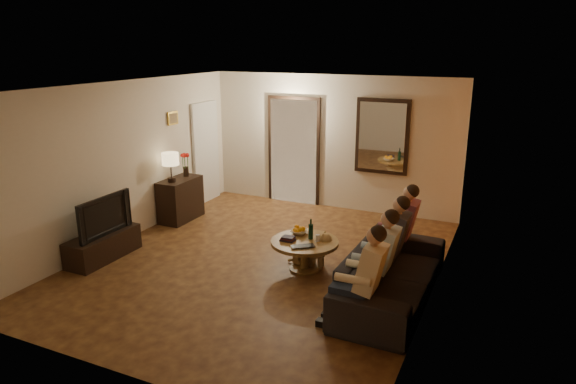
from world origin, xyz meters
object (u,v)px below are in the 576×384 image
at_px(person_c, 391,246).
at_px(laptop, 304,248).
at_px(dresser, 180,199).
at_px(coffee_table, 305,255).
at_px(tv, 100,215).
at_px(sofa, 392,274).
at_px(dog, 311,248).
at_px(person_a, 365,283).
at_px(person_b, 379,263).
at_px(bowl, 299,232).
at_px(table_lamp, 171,167).
at_px(person_d, 401,231).
at_px(tv_stand, 103,246).
at_px(wine_bottle, 311,229).

xyz_separation_m(person_c, laptop, (-1.15, -0.23, -0.14)).
relative_size(dresser, coffee_table, 0.90).
xyz_separation_m(tv, coffee_table, (2.95, 0.90, -0.47)).
height_order(sofa, dog, sofa).
bearing_deg(coffee_table, person_c, -2.42).
relative_size(person_a, person_b, 1.00).
bearing_deg(bowl, person_b, -31.39).
bearing_deg(table_lamp, person_c, -12.23).
bearing_deg(person_a, coffee_table, 134.95).
xyz_separation_m(person_b, person_d, (0.00, 1.20, 0.00)).
xyz_separation_m(person_a, person_b, (0.00, 0.60, 0.00)).
bearing_deg(person_a, tv_stand, 175.18).
distance_m(tv_stand, tv, 0.50).
relative_size(dog, wine_bottle, 1.81).
distance_m(tv_stand, coffee_table, 3.08).
bearing_deg(person_b, table_lamp, 160.22).
xyz_separation_m(dog, wine_bottle, (0.02, -0.06, 0.32)).
bearing_deg(sofa, coffee_table, 76.47).
bearing_deg(dresser, person_d, -7.20).
bearing_deg(sofa, tv_stand, 98.35).
xyz_separation_m(bowl, wine_bottle, (0.23, -0.12, 0.12)).
bearing_deg(sofa, person_a, 174.77).
height_order(person_a, person_b, same).
distance_m(person_b, wine_bottle, 1.42).
distance_m(tv, laptop, 3.12).
bearing_deg(table_lamp, person_b, -19.78).
height_order(wine_bottle, laptop, wine_bottle).
distance_m(tv_stand, sofa, 4.33).
relative_size(person_c, dog, 2.14).
distance_m(tv_stand, bowl, 3.00).
relative_size(tv, bowl, 3.99).
height_order(person_a, person_d, same).
relative_size(tv_stand, sofa, 0.50).
relative_size(table_lamp, person_a, 0.45).
xyz_separation_m(tv_stand, sofa, (4.30, 0.55, 0.15)).
relative_size(dresser, sofa, 0.37).
height_order(person_c, wine_bottle, person_c).
height_order(table_lamp, bowl, table_lamp).
distance_m(dresser, tv_stand, 1.98).
distance_m(table_lamp, bowl, 2.90).
bearing_deg(coffee_table, person_b, -27.57).
height_order(sofa, person_c, person_c).
relative_size(person_b, dog, 2.14).
bearing_deg(person_c, dresser, 164.93).
xyz_separation_m(tv, person_d, (4.20, 1.45, -0.10)).
height_order(tv_stand, coffee_table, coffee_table).
distance_m(dresser, coffee_table, 3.14).
relative_size(sofa, person_a, 1.99).
relative_size(person_b, bowl, 4.63).
xyz_separation_m(dresser, laptop, (3.05, -1.36, 0.07)).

